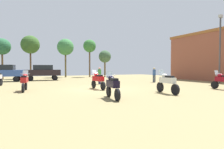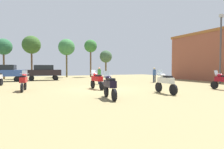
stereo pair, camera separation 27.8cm
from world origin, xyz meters
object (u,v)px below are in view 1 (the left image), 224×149
Objects in this scene: tree_1 at (30,45)px; person_1 at (154,74)px; tree_2 at (2,47)px; tree_5 at (65,47)px; tree_6 at (105,57)px; car_1 at (3,72)px; motorcycle_6 at (112,85)px; motorcycle_2 at (167,82)px; motorcycle_7 at (223,80)px; motorcycle_3 at (98,80)px; motorcycle_4 at (25,81)px; tree_4 at (90,47)px; person_2 at (100,74)px; lamp_post at (220,45)px; car_3 at (43,71)px.

person_1 is at bearing -49.81° from tree_1.
tree_5 reaches higher than tree_2.
tree_6 is at bearing -1.42° from tree_1.
motorcycle_6 is at bearing -150.72° from car_1.
motorcycle_2 is 1.07× the size of motorcycle_7.
person_1 is (-0.10, 7.91, 0.26)m from motorcycle_7.
tree_6 reaches higher than motorcycle_7.
motorcycle_3 is 1.09× the size of motorcycle_7.
tree_4 is (10.86, 17.29, 4.71)m from motorcycle_4.
motorcycle_3 reaches higher than motorcycle_4.
motorcycle_4 is 1.29× the size of person_2.
motorcycle_7 is 0.31× the size of tree_5.
motorcycle_7 is 0.43× the size of tree_6.
lamp_post is (13.37, -0.74, 3.24)m from motorcycle_3.
motorcycle_4 is 1.06× the size of motorcycle_7.
car_3 is 14.15m from person_1.
tree_6 is (2.54, -0.95, -1.80)m from tree_4.
person_1 is at bearing 17.71° from motorcycle_4.
motorcycle_7 is 0.29× the size of lamp_post.
person_1 is 0.35× the size of tree_6.
lamp_post reaches higher than motorcycle_4.
person_1 is 0.28× the size of tree_2.
lamp_post is (21.01, -18.56, -0.69)m from tree_2.
car_1 is at bearing 116.24° from motorcycle_3.
motorcycle_2 is 23.20m from tree_4.
motorcycle_3 is at bearing -140.53° from car_1.
person_1 is at bearing -42.38° from tree_2.
lamp_post is at bearing 23.04° from motorcycle_6.
tree_5 reaches higher than car_3.
person_2 is at bearing 30.27° from motorcycle_4.
tree_4 is 0.93× the size of lamp_post.
motorcycle_3 is at bearing -107.50° from tree_4.
motorcycle_7 is at bearing -157.42° from person_2.
tree_4 reaches higher than person_1.
tree_5 is at bearing 99.37° from motorcycle_2.
motorcycle_2 is 0.31× the size of lamp_post.
lamp_post is (11.64, -4.64, 2.97)m from person_2.
car_3 is at bearing -47.18° from tree_2.
car_1 is at bearing -154.55° from tree_4.
person_1 is 17.59m from tree_5.
tree_2 is at bearing 121.98° from motorcycle_2.
tree_4 is (8.48, 5.85, 4.26)m from car_3.
tree_2 is at bearing 138.55° from lamp_post.
motorcycle_7 is (13.34, -5.56, -0.01)m from motorcycle_4.
person_1 is at bearing -80.97° from tree_4.
person_2 is 15.46m from tree_1.
motorcycle_4 is 0.37× the size of tree_2.
tree_5 reaches higher than motorcycle_6.
tree_2 is 15.99m from tree_6.
motorcycle_7 is at bearing -32.81° from motorcycle_3.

